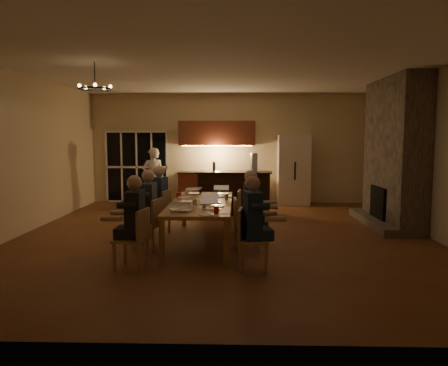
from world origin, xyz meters
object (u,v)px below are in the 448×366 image
Objects in this scene: bar_blender at (254,162)px; laptop_a at (182,204)px; person_left_near at (135,222)px; mug_mid at (210,195)px; person_left_far at (160,201)px; plate_left at (177,209)px; person_right_near at (252,223)px; can_right at (226,197)px; chair_right_near at (254,239)px; bar_bottle at (214,166)px; dining_table at (201,222)px; can_silver at (204,204)px; bar_island at (234,193)px; person_left_mid at (149,209)px; plate_far at (227,197)px; chair_left_near at (131,239)px; laptop_e at (193,189)px; chandelier at (95,89)px; redcup_near at (216,210)px; chair_left_mid at (147,224)px; redcup_mid at (179,196)px; laptop_c at (184,196)px; standing_person at (153,178)px; refrigerator at (293,170)px; plate_near at (218,206)px; laptop_f at (221,189)px; chair_left_far at (157,212)px; can_cola at (201,190)px; laptop_d at (211,197)px; chair_right_mid at (247,224)px; mug_front at (195,202)px; mug_back at (187,194)px; person_right_mid at (251,210)px.

laptop_a is at bearing -122.39° from bar_blender.
person_left_near is 13.80× the size of mug_mid.
plate_left is at bearing 29.85° from person_left_far.
person_right_near is 11.50× the size of can_right.
bar_bottle reaches higher than chair_right_near.
bar_bottle reaches higher than dining_table.
bar_island is at bearing 82.43° from can_silver.
plate_left is at bearing -38.85° from laptop_a.
person_left_mid is 6.14× the size of plate_far.
chair_left_near is 3.41× the size of plate_left.
chandelier is at bearing 29.16° from laptop_e.
person_left_near is 2.80m from laptop_e.
mug_mid is at bearing 96.29° from redcup_near.
chair_left_mid is 7.42× the size of can_silver.
laptop_a is 1.40m from redcup_mid.
can_right is at bearing 170.89° from laptop_c.
standing_person reaches higher than dining_table.
redcup_near is at bearing -114.21° from bar_blender.
person_left_near is 3.02× the size of bar_blender.
person_right_near is (0.88, -1.64, 0.31)m from dining_table.
refrigerator is 5.33m from laptop_c.
redcup_near is 1.00× the size of redcup_mid.
bar_bottle is at bearing 91.35° from mug_mid.
plate_near is (1.17, 1.11, 0.07)m from person_left_near.
chandelier is at bearing 55.46° from person_right_near.
refrigerator reaches higher than person_left_mid.
can_silver is at bearing -62.24° from redcup_mid.
plate_left is (-0.91, -3.88, 0.22)m from bar_island.
bar_island reaches higher than laptop_f.
chair_left_far is 0.63m from redcup_mid.
bar_bottle is at bearing 97.58° from can_right.
chandelier is 4.63× the size of can_cola.
laptop_d reaches higher than plate_near.
can_right is (0.76, 0.29, -0.05)m from laptop_c.
chair_left_far is (-0.02, 2.28, 0.00)m from chair_left_near.
chair_right_mid is 0.64× the size of person_left_far.
plate_near is at bearing -127.11° from laptop_a.
laptop_f reaches higher than mug_mid.
laptop_f is 3.20× the size of mug_front.
mug_back is 0.83× the size of redcup_near.
chair_left_near reaches higher than mug_back.
refrigerator is 7.66× the size of plate_left.
chair_right_mid is 1.23m from laptop_a.
person_right_mid is at bearing -69.85° from plate_far.
redcup_mid is at bearing -166.95° from mug_mid.
laptop_c is (-1.21, 1.60, 0.42)m from chair_right_near.
mug_back is at bearing 107.12° from can_silver.
person_left_far reaches higher than mug_back.
chair_right_near is 3.15m from can_cola.
laptop_e is at bearing 75.61° from redcup_mid.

